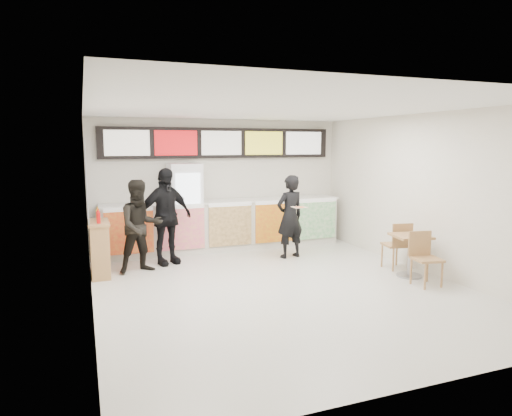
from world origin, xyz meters
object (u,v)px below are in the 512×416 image
customer_main (290,217)px  condiment_ledge (100,248)px  drinks_fridge (185,208)px  customer_left (141,226)px  cafe_table (410,248)px  service_counter (226,225)px  customer_mid (165,216)px

customer_main → condiment_ledge: customer_main is taller
drinks_fridge → customer_left: 1.74m
customer_left → cafe_table: (4.57, -2.08, -0.34)m
customer_main → service_counter: bearing=-61.2°
drinks_fridge → condiment_ledge: drinks_fridge is taller
service_counter → cafe_table: bearing=-53.4°
service_counter → customer_mid: (-1.53, -0.87, 0.41)m
service_counter → customer_main: bearing=-50.5°
customer_mid → condiment_ledge: customer_mid is taller
service_counter → customer_left: size_ratio=3.15×
service_counter → customer_mid: bearing=-150.5°
customer_main → condiment_ledge: bearing=-10.9°
customer_mid → cafe_table: (4.03, -2.50, -0.44)m
service_counter → condiment_ledge: bearing=-156.0°
cafe_table → drinks_fridge: bearing=146.2°
cafe_table → customer_mid: bearing=159.0°
cafe_table → condiment_ledge: 5.72m
service_counter → condiment_ledge: size_ratio=4.59×
customer_mid → service_counter: bearing=11.6°
customer_main → condiment_ledge: (-3.87, 0.01, -0.37)m
service_counter → cafe_table: 4.19m
customer_mid → condiment_ledge: bearing=178.9°
drinks_fridge → condiment_ledge: (-1.89, -1.27, -0.48)m
service_counter → customer_left: bearing=-148.1°
customer_main → customer_mid: 2.61m
drinks_fridge → customer_left: size_ratio=1.13×
cafe_table → service_counter: bearing=137.4°
customer_mid → customer_left: bearing=-159.9°
cafe_table → condiment_ledge: bearing=169.2°
service_counter → cafe_table: size_ratio=3.41×
customer_main → customer_left: 3.12m
customer_mid → condiment_ledge: size_ratio=1.62×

